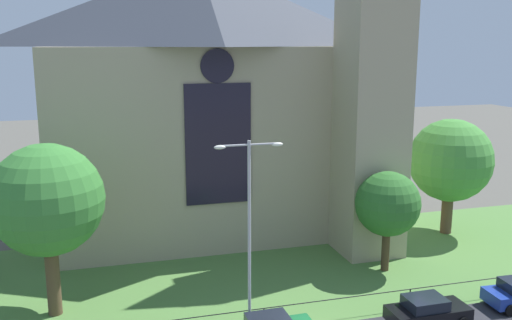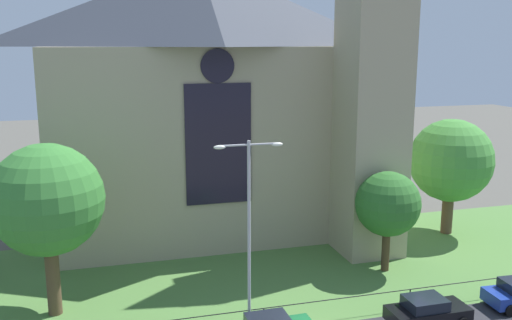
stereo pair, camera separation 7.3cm
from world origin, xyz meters
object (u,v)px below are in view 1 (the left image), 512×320
(tree_right_near, at_px, (388,204))
(tree_left_near, at_px, (47,201))
(church_building, at_px, (213,97))
(parked_car_black, at_px, (427,311))
(tree_right_far, at_px, (450,161))
(streetlamp_near, at_px, (249,216))

(tree_right_near, bearing_deg, tree_left_near, -178.40)
(church_building, xyz_separation_m, tree_right_near, (8.82, -10.83, -5.90))
(church_building, relative_size, parked_car_black, 6.19)
(tree_right_far, xyz_separation_m, parked_car_black, (-9.45, -12.38, -4.87))
(tree_right_far, bearing_deg, parked_car_black, -127.36)
(streetlamp_near, distance_m, parked_car_black, 10.60)
(tree_right_near, bearing_deg, parked_car_black, -101.19)
(parked_car_black, bearing_deg, tree_left_near, 160.70)
(church_building, bearing_deg, streetlamp_near, -95.52)
(tree_right_far, relative_size, tree_right_near, 1.36)
(tree_right_near, relative_size, parked_car_black, 1.53)
(tree_right_near, xyz_separation_m, parked_car_black, (-1.39, -7.04, -3.63))
(tree_right_far, bearing_deg, tree_right_near, -146.48)
(tree_right_far, distance_m, tree_right_near, 9.74)
(parked_car_black, bearing_deg, church_building, 112.60)
(church_building, height_order, streetlamp_near, church_building)
(tree_left_near, bearing_deg, streetlamp_near, -26.24)
(tree_right_near, bearing_deg, tree_right_far, 33.52)
(church_building, bearing_deg, tree_right_near, -50.83)
(tree_right_near, xyz_separation_m, tree_left_near, (-19.89, -0.56, 1.92))
(streetlamp_near, bearing_deg, tree_right_near, 26.82)
(church_building, xyz_separation_m, streetlamp_near, (-1.55, -16.08, -4.20))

